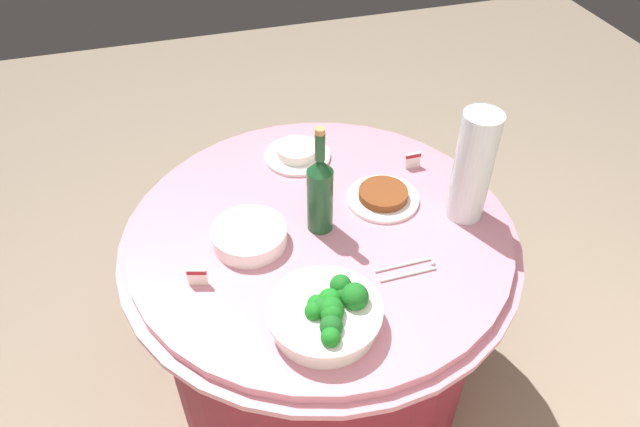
% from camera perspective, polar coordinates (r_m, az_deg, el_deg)
% --- Properties ---
extents(ground_plane, '(6.00, 6.00, 0.00)m').
position_cam_1_polar(ground_plane, '(2.26, 0.00, -15.16)').
color(ground_plane, gray).
extents(buffet_table, '(1.16, 1.16, 0.74)m').
position_cam_1_polar(buffet_table, '(1.95, 0.00, -9.12)').
color(buffet_table, maroon).
rests_on(buffet_table, ground_plane).
extents(broccoli_bowl, '(0.28, 0.28, 0.11)m').
position_cam_1_polar(broccoli_bowl, '(1.41, 0.71, -9.72)').
color(broccoli_bowl, white).
rests_on(broccoli_bowl, buffet_table).
extents(plate_stack, '(0.21, 0.21, 0.05)m').
position_cam_1_polar(plate_stack, '(1.63, -6.91, -2.16)').
color(plate_stack, white).
rests_on(plate_stack, buffet_table).
extents(wine_bottle, '(0.07, 0.07, 0.34)m').
position_cam_1_polar(wine_bottle, '(1.60, -0.00, 2.11)').
color(wine_bottle, '#1A4B26').
rests_on(wine_bottle, buffet_table).
extents(decorative_fruit_vase, '(0.11, 0.11, 0.34)m').
position_cam_1_polar(decorative_fruit_vase, '(1.69, 14.61, 3.96)').
color(decorative_fruit_vase, silver).
rests_on(decorative_fruit_vase, buffet_table).
extents(serving_tongs, '(0.17, 0.05, 0.01)m').
position_cam_1_polar(serving_tongs, '(1.58, 8.60, -5.39)').
color(serving_tongs, silver).
rests_on(serving_tongs, buffet_table).
extents(food_plate_rice, '(0.22, 0.22, 0.04)m').
position_cam_1_polar(food_plate_rice, '(1.94, -2.24, 5.91)').
color(food_plate_rice, white).
rests_on(food_plate_rice, buffet_table).
extents(food_plate_stir_fry, '(0.22, 0.22, 0.04)m').
position_cam_1_polar(food_plate_stir_fry, '(1.77, 6.17, 1.68)').
color(food_plate_stir_fry, white).
rests_on(food_plate_stir_fry, buffet_table).
extents(label_placard_front, '(0.05, 0.02, 0.05)m').
position_cam_1_polar(label_placard_front, '(1.54, -11.91, -6.00)').
color(label_placard_front, white).
rests_on(label_placard_front, buffet_table).
extents(label_placard_mid, '(0.05, 0.01, 0.05)m').
position_cam_1_polar(label_placard_mid, '(1.91, 9.08, 5.24)').
color(label_placard_mid, white).
rests_on(label_placard_mid, buffet_table).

